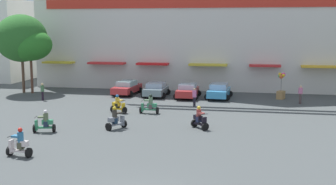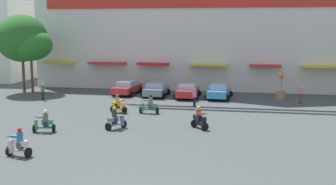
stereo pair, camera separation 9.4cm
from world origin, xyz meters
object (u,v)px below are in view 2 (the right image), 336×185
(pedestrian_3, at_px, (43,90))
(pedestrian_2, at_px, (301,93))
(plaza_tree_2, at_px, (22,38))
(scooter_rider_0, at_px, (118,105))
(parked_car_2, at_px, (188,91))
(parked_car_1, at_px, (156,89))
(plaza_tree_0, at_px, (31,45))
(scooter_rider_4, at_px, (19,144))
(parked_car_3, at_px, (219,91))
(scooter_rider_1, at_px, (116,120))
(balloon_vendor_cart, at_px, (281,87))
(parked_car_0, at_px, (127,87))
(scooter_rider_5, at_px, (149,106))
(scooter_rider_3, at_px, (199,119))
(scooter_rider_2, at_px, (44,123))
(pedestrian_4, at_px, (194,96))

(pedestrian_3, bearing_deg, pedestrian_2, 6.42)
(plaza_tree_2, bearing_deg, pedestrian_2, -3.31)
(scooter_rider_0, relative_size, pedestrian_2, 0.90)
(parked_car_2, bearing_deg, pedestrian_2, -6.57)
(parked_car_1, bearing_deg, plaza_tree_0, -179.28)
(scooter_rider_4, bearing_deg, parked_car_3, 66.79)
(parked_car_3, distance_m, scooter_rider_1, 15.00)
(parked_car_2, height_order, scooter_rider_4, scooter_rider_4)
(balloon_vendor_cart, bearing_deg, pedestrian_2, -56.61)
(scooter_rider_1, bearing_deg, parked_car_3, 67.17)
(parked_car_0, distance_m, parked_car_3, 9.29)
(scooter_rider_1, distance_m, pedestrian_2, 18.00)
(scooter_rider_0, distance_m, scooter_rider_5, 2.49)
(parked_car_1, xyz_separation_m, scooter_rider_0, (-1.19, -8.52, -0.09))
(plaza_tree_2, bearing_deg, scooter_rider_1, -44.37)
(parked_car_2, xyz_separation_m, scooter_rider_3, (2.59, -12.37, -0.06))
(scooter_rider_5, bearing_deg, balloon_vendor_cart, 40.70)
(parked_car_0, height_order, parked_car_2, parked_car_0)
(plaza_tree_0, distance_m, parked_car_3, 19.48)
(scooter_rider_0, xyz_separation_m, scooter_rider_2, (-2.77, -7.11, 0.00))
(scooter_rider_4, bearing_deg, scooter_rider_2, 102.48)
(scooter_rider_2, height_order, pedestrian_2, pedestrian_2)
(parked_car_3, height_order, pedestrian_2, pedestrian_2)
(plaza_tree_0, height_order, parked_car_3, plaza_tree_0)
(scooter_rider_1, bearing_deg, plaza_tree_2, 135.63)
(scooter_rider_2, height_order, scooter_rider_3, scooter_rider_3)
(scooter_rider_0, bearing_deg, parked_car_0, 101.91)
(parked_car_3, distance_m, scooter_rider_2, 18.52)
(parked_car_0, height_order, pedestrian_3, pedestrian_3)
(parked_car_1, height_order, scooter_rider_3, scooter_rider_3)
(scooter_rider_1, distance_m, scooter_rider_5, 5.67)
(scooter_rider_0, xyz_separation_m, pedestrian_4, (5.55, 3.91, 0.30))
(parked_car_0, xyz_separation_m, scooter_rider_3, (8.90, -13.49, -0.06))
(plaza_tree_0, relative_size, scooter_rider_5, 4.28)
(scooter_rider_2, bearing_deg, plaza_tree_0, 120.06)
(parked_car_0, bearing_deg, pedestrian_3, -143.61)
(plaza_tree_0, relative_size, scooter_rider_2, 4.43)
(parked_car_1, xyz_separation_m, scooter_rider_2, (-3.96, -15.63, -0.09))
(scooter_rider_3, relative_size, scooter_rider_4, 0.97)
(plaza_tree_2, height_order, pedestrian_2, plaza_tree_2)
(scooter_rider_5, bearing_deg, pedestrian_2, 29.27)
(scooter_rider_4, relative_size, balloon_vendor_cart, 0.63)
(scooter_rider_5, bearing_deg, parked_car_3, 59.68)
(plaza_tree_0, bearing_deg, scooter_rider_4, -63.98)
(parked_car_3, distance_m, pedestrian_3, 16.41)
(pedestrian_2, bearing_deg, parked_car_0, 172.09)
(plaza_tree_0, xyz_separation_m, parked_car_0, (9.77, 0.90, -4.22))
(parked_car_1, distance_m, pedestrian_4, 6.34)
(parked_car_1, distance_m, pedestrian_2, 13.47)
(pedestrian_4, bearing_deg, scooter_rider_4, -113.75)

